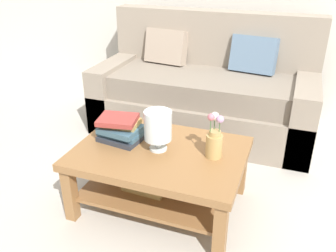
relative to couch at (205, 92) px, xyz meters
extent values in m
plane|color=#B7B2A8|center=(0.07, -1.01, -0.36)|extent=(10.00, 10.00, 0.00)
cube|color=gray|center=(0.00, -0.07, -0.18)|extent=(1.97, 0.90, 0.36)
cube|color=gray|center=(0.00, -0.10, 0.10)|extent=(1.73, 0.74, 0.20)
cube|color=gray|center=(0.00, 0.28, 0.35)|extent=(1.97, 0.20, 0.70)
cube|color=gray|center=(-0.88, -0.07, -0.06)|extent=(0.20, 0.90, 0.60)
cube|color=gray|center=(0.88, -0.07, -0.06)|extent=(0.20, 0.90, 0.60)
cube|color=gray|center=(-0.44, 0.14, 0.36)|extent=(0.42, 0.23, 0.34)
cube|color=slate|center=(0.39, 0.14, 0.36)|extent=(0.42, 0.24, 0.34)
cube|color=olive|center=(0.04, -1.26, 0.03)|extent=(1.07, 0.76, 0.05)
cube|color=olive|center=(-0.44, -1.58, -0.18)|extent=(0.07, 0.07, 0.37)
cube|color=olive|center=(0.52, -1.58, -0.18)|extent=(0.07, 0.07, 0.37)
cube|color=olive|center=(-0.44, -0.93, -0.18)|extent=(0.07, 0.07, 0.37)
cube|color=olive|center=(0.52, -0.93, -0.18)|extent=(0.07, 0.07, 0.37)
cube|color=olive|center=(0.04, -1.26, -0.22)|extent=(0.95, 0.64, 0.02)
cube|color=tan|center=(-0.04, -1.31, -0.19)|extent=(0.29, 0.21, 0.04)
cube|color=#51704C|center=(-0.04, -1.29, -0.15)|extent=(0.29, 0.21, 0.04)
cube|color=#993833|center=(-0.04, -1.26, -0.12)|extent=(0.29, 0.21, 0.03)
cube|color=#2D333D|center=(-0.25, -1.21, 0.08)|extent=(0.30, 0.25, 0.03)
cube|color=#3D6075|center=(-0.26, -1.21, 0.11)|extent=(0.30, 0.19, 0.03)
cube|color=#3D6075|center=(-0.25, -1.22, 0.14)|extent=(0.28, 0.24, 0.04)
cube|color=tan|center=(-0.26, -1.20, 0.17)|extent=(0.25, 0.17, 0.03)
cube|color=#993833|center=(-0.27, -1.22, 0.21)|extent=(0.27, 0.24, 0.03)
cylinder|color=silver|center=(0.02, -1.25, 0.07)|extent=(0.11, 0.11, 0.02)
cylinder|color=silver|center=(0.02, -1.25, 0.10)|extent=(0.04, 0.04, 0.06)
cylinder|color=silver|center=(0.02, -1.25, 0.23)|extent=(0.17, 0.17, 0.19)
sphere|color=#3D6075|center=(0.00, -1.25, 0.19)|extent=(0.05, 0.05, 0.05)
sphere|color=#2D333D|center=(0.05, -1.24, 0.19)|extent=(0.05, 0.05, 0.05)
cylinder|color=tan|center=(0.37, -1.22, 0.13)|extent=(0.10, 0.10, 0.15)
cylinder|color=tan|center=(0.37, -1.22, 0.22)|extent=(0.07, 0.07, 0.03)
cylinder|color=#426638|center=(0.40, -1.21, 0.27)|extent=(0.01, 0.01, 0.07)
sphere|color=#B28CB7|center=(0.40, -1.21, 0.31)|extent=(0.05, 0.05, 0.05)
cylinder|color=#426638|center=(0.36, -1.20, 0.27)|extent=(0.01, 0.01, 0.07)
sphere|color=silver|center=(0.36, -1.20, 0.32)|extent=(0.05, 0.05, 0.05)
cylinder|color=#426638|center=(0.35, -1.24, 0.28)|extent=(0.01, 0.01, 0.08)
sphere|color=#C66B7A|center=(0.35, -1.24, 0.33)|extent=(0.04, 0.04, 0.04)
camera|label=1|loc=(0.77, -3.10, 1.20)|focal=38.56mm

